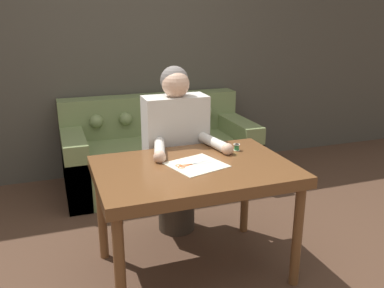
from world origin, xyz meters
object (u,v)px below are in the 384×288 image
at_px(couch, 159,153).
at_px(thread_spool, 237,147).
at_px(person, 176,151).
at_px(scissors, 189,165).
at_px(dining_table, 194,178).

distance_m(couch, thread_spool, 1.43).
bearing_deg(thread_spool, person, 130.25).
relative_size(couch, person, 1.43).
relative_size(couch, scissors, 7.42).
bearing_deg(person, dining_table, -95.93).
relative_size(dining_table, thread_spool, 26.46).
distance_m(dining_table, scissors, 0.09).
bearing_deg(thread_spool, scissors, -157.74).
xyz_separation_m(couch, scissors, (-0.21, -1.51, 0.43)).
distance_m(person, scissors, 0.55).
bearing_deg(dining_table, thread_spool, 26.06).
xyz_separation_m(dining_table, couch, (0.18, 1.52, -0.35)).
xyz_separation_m(person, thread_spool, (0.31, -0.37, 0.11)).
height_order(dining_table, scissors, scissors).
bearing_deg(scissors, couch, 82.03).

